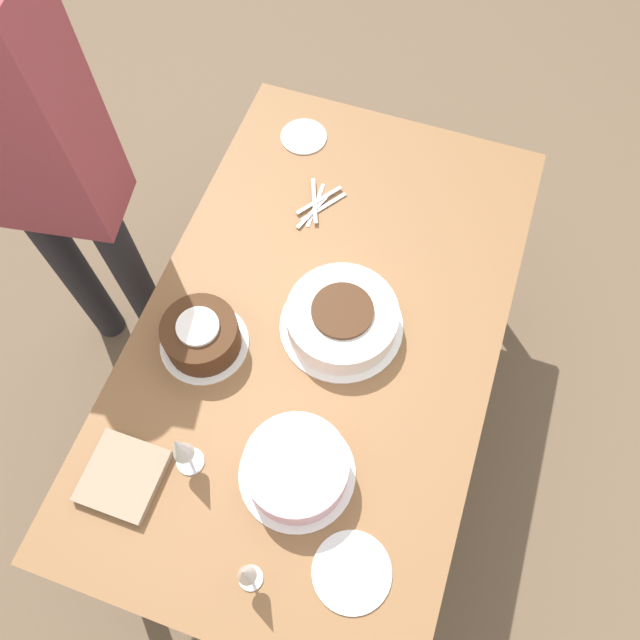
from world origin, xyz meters
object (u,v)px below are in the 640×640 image
at_px(cake_front_chocolate, 201,336).
at_px(cake_back_decorated, 296,469).
at_px(person_cutting, 27,151).
at_px(wine_glass_far, 245,574).
at_px(wine_glass_near, 180,449).
at_px(cake_center_white, 342,319).

height_order(cake_front_chocolate, cake_back_decorated, cake_front_chocolate).
xyz_separation_m(cake_back_decorated, person_cutting, (-0.49, -0.91, 0.27)).
height_order(cake_back_decorated, wine_glass_far, wine_glass_far).
xyz_separation_m(cake_back_decorated, wine_glass_near, (0.06, -0.27, 0.08)).
distance_m(cake_center_white, cake_back_decorated, 0.43).
height_order(cake_center_white, wine_glass_near, wine_glass_near).
xyz_separation_m(cake_back_decorated, wine_glass_far, (0.27, -0.02, 0.07)).
relative_size(wine_glass_far, person_cutting, 0.11).
xyz_separation_m(wine_glass_far, person_cutting, (-0.76, -0.89, 0.20)).
height_order(wine_glass_far, person_cutting, person_cutting).
xyz_separation_m(wine_glass_near, person_cutting, (-0.55, -0.64, 0.20)).
xyz_separation_m(cake_center_white, wine_glass_near, (0.49, -0.24, 0.09)).
bearing_deg(cake_front_chocolate, person_cutting, -113.51).
bearing_deg(cake_front_chocolate, cake_center_white, 117.09).
bearing_deg(wine_glass_far, cake_front_chocolate, -146.40).
bearing_deg(cake_back_decorated, cake_center_white, -177.03).
height_order(cake_center_white, wine_glass_far, wine_glass_far).
relative_size(cake_front_chocolate, wine_glass_far, 1.30).
relative_size(cake_center_white, wine_glass_far, 1.83).
relative_size(wine_glass_near, wine_glass_far, 1.05).
bearing_deg(cake_center_white, wine_glass_near, -26.58).
xyz_separation_m(cake_front_chocolate, person_cutting, (-0.24, -0.54, 0.28)).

